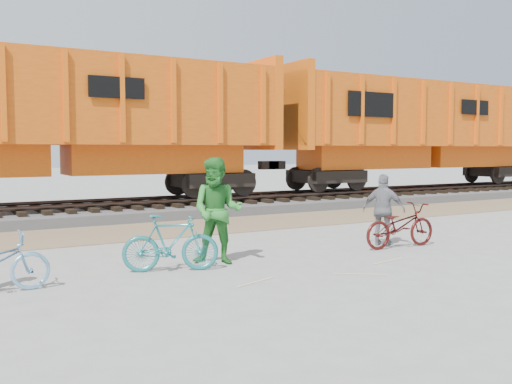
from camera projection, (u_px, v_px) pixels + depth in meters
ground at (282, 267)px, 10.23m from camera, size 120.00×120.00×0.00m
gravel_strip at (168, 229)px, 14.97m from camera, size 120.00×3.00×0.02m
ballast_bed at (127, 211)px, 17.97m from camera, size 120.00×4.00×0.30m
track at (127, 201)px, 17.95m from camera, size 120.00×2.60×0.24m
hopper_car_center at (55, 119)px, 16.69m from camera, size 14.00×3.13×4.65m
hopper_car_right at (422, 128)px, 24.22m from camera, size 14.00×3.13×4.65m
bicycle_teal at (171, 243)px, 9.80m from camera, size 1.71×1.01×0.99m
bicycle_maroon at (400, 226)px, 12.19m from camera, size 1.84×0.71×0.95m
person_man at (217, 211)px, 10.43m from camera, size 1.21×1.18×1.96m
person_woman at (384, 210)px, 12.46m from camera, size 0.86×0.96×1.57m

